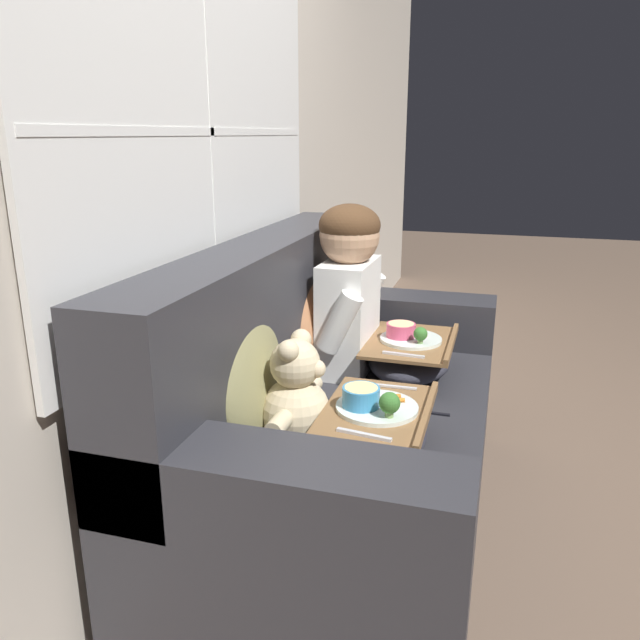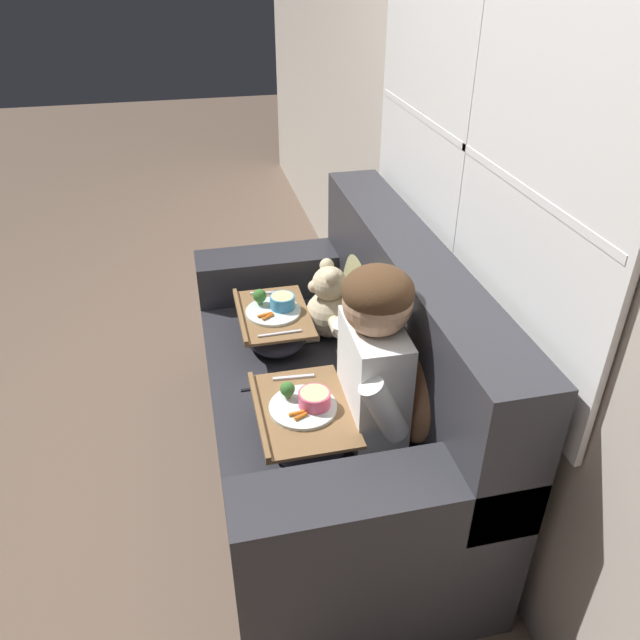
# 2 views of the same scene
# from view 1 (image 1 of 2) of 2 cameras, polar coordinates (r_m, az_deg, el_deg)

# --- Properties ---
(ground_plane) EXTENTS (14.00, 14.00, 0.00)m
(ground_plane) POSITION_cam_1_polar(r_m,az_deg,el_deg) (2.31, 2.72, -18.47)
(ground_plane) COLOR brown
(wall_back_with_window) EXTENTS (8.00, 0.08, 2.60)m
(wall_back_with_window) POSITION_cam_1_polar(r_m,az_deg,el_deg) (2.06, -11.13, 15.68)
(wall_back_with_window) COLOR #BCB2A3
(wall_back_with_window) RESTS_ON ground_plane
(couch) EXTENTS (1.66, 0.86, 0.99)m
(couch) POSITION_cam_1_polar(r_m,az_deg,el_deg) (2.13, 1.15, -10.19)
(couch) COLOR #2D2D33
(couch) RESTS_ON ground_plane
(throw_pillow_behind_child) EXTENTS (0.44, 0.21, 0.46)m
(throw_pillow_behind_child) POSITION_cam_1_polar(r_m,az_deg,el_deg) (2.33, -0.81, 0.64)
(throw_pillow_behind_child) COLOR #B2754C
(throw_pillow_behind_child) RESTS_ON couch
(throw_pillow_behind_teddy) EXTENTS (0.43, 0.21, 0.44)m
(throw_pillow_behind_teddy) POSITION_cam_1_polar(r_m,az_deg,el_deg) (1.79, -6.65, -4.56)
(throw_pillow_behind_teddy) COLOR #898456
(throw_pillow_behind_teddy) RESTS_ON couch
(child_figure) EXTENTS (0.44, 0.22, 0.62)m
(child_figure) POSITION_cam_1_polar(r_m,az_deg,el_deg) (2.26, 2.69, 3.54)
(child_figure) COLOR white
(child_figure) RESTS_ON couch
(teddy_bear) EXTENTS (0.35, 0.24, 0.33)m
(teddy_bear) POSITION_cam_1_polar(r_m,az_deg,el_deg) (1.77, -2.12, -7.18)
(teddy_bear) COLOR beige
(teddy_bear) RESTS_ON couch
(lap_tray_child) EXTENTS (0.43, 0.31, 0.21)m
(lap_tray_child) POSITION_cam_1_polar(r_m,az_deg,el_deg) (2.30, 8.23, -3.30)
(lap_tray_child) COLOR #2D2D38
(lap_tray_child) RESTS_ON child_figure
(lap_tray_teddy) EXTENTS (0.41, 0.28, 0.21)m
(lap_tray_teddy) POSITION_cam_1_polar(r_m,az_deg,el_deg) (1.74, 5.16, -9.91)
(lap_tray_teddy) COLOR #2D2D38
(lap_tray_teddy) RESTS_ON teddy_bear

